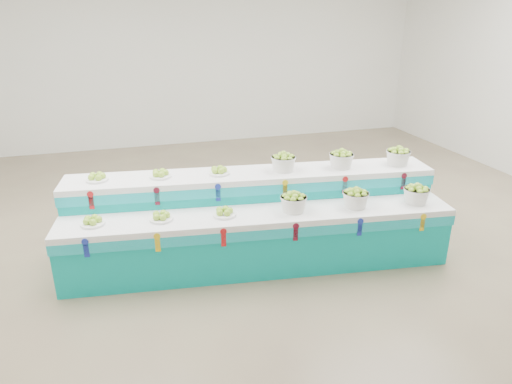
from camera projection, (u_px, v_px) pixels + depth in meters
The scene contains 15 objects.
ground at pixel (275, 234), 6.32m from camera, with size 10.00×10.00×0.00m, color #6F5E4A.
back_wall at pixel (202, 53), 10.03m from camera, with size 10.00×10.00×0.00m, color silver.
display_stand at pixel (256, 220), 5.55m from camera, with size 4.51×1.16×1.02m, color #06A49F, non-canonical shape.
plate_lower_left at pixel (92, 220), 4.92m from camera, with size 0.26×0.26×0.10m, color white.
plate_lower_mid at pixel (161, 216), 5.03m from camera, with size 0.26×0.26×0.10m, color white.
plate_lower_right at pixel (224, 212), 5.14m from camera, with size 0.26×0.26×0.10m, color white.
basket_lower_left at pixel (294, 202), 5.24m from camera, with size 0.30×0.30×0.23m, color silver, non-canonical shape.
basket_lower_mid at pixel (356, 198), 5.35m from camera, with size 0.30×0.30×0.23m, color silver, non-canonical shape.
basket_lower_right at pixel (416, 194), 5.47m from camera, with size 0.30×0.30×0.23m, color silver, non-canonical shape.
plate_upper_left at pixel (97, 177), 5.32m from camera, with size 0.26×0.26×0.10m, color white.
plate_upper_mid at pixel (160, 173), 5.43m from camera, with size 0.26×0.26×0.10m, color white.
plate_upper_right at pixel (219, 170), 5.54m from camera, with size 0.26×0.26×0.10m, color white.
basket_upper_left at pixel (283, 162), 5.64m from camera, with size 0.30×0.30×0.23m, color silver, non-canonical shape.
basket_upper_mid at pixel (341, 159), 5.75m from camera, with size 0.30×0.30×0.23m, color silver, non-canonical shape.
basket_upper_right at pixel (398, 156), 5.87m from camera, with size 0.30×0.30×0.23m, color silver, non-canonical shape.
Camera 1 is at (-1.87, -5.35, 2.87)m, focal length 32.33 mm.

